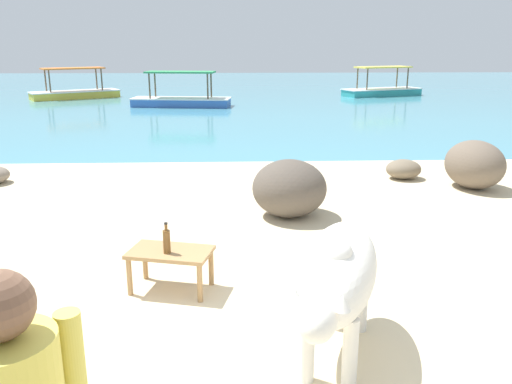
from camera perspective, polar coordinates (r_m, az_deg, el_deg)
sand_beach at (r=3.91m, az=-1.37°, el=-19.90°), size 18.00×14.00×0.04m
water_surface at (r=25.28m, az=-2.26°, el=10.59°), size 60.00×36.00×0.03m
cow at (r=3.84m, az=8.86°, el=-8.80°), size 0.96×1.82×1.02m
low_bench_table at (r=5.02m, az=-9.27°, el=-6.95°), size 0.84×0.61×0.40m
bottle at (r=4.90m, az=-9.67°, el=-5.24°), size 0.07×0.07×0.30m
shore_rock_large at (r=7.07m, az=3.64°, el=0.41°), size 1.14×1.14×0.77m
shore_rock_medium at (r=9.15m, az=22.62°, el=2.77°), size 1.07×1.21×0.77m
shore_rock_flat at (r=9.44m, az=15.71°, el=2.40°), size 0.71×0.65×0.33m
boat_blue at (r=20.19m, az=-8.11°, el=9.96°), size 3.79×1.60×1.29m
boat_yellow at (r=24.31m, az=-19.04°, el=10.24°), size 3.75×2.86×1.29m
boat_teal at (r=24.87m, az=13.50°, el=10.77°), size 3.84×2.36×1.29m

